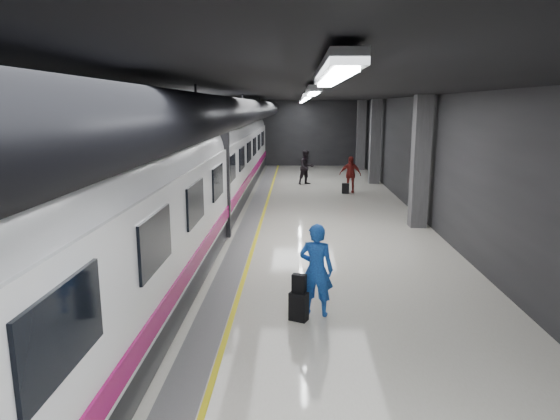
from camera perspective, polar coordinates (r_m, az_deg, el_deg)
ground at (r=15.68m, az=0.65°, el=-3.47°), size 40.00×40.00×0.00m
platform_hall at (r=16.10m, az=-0.28°, el=9.69°), size 10.02×40.02×4.51m
train at (r=15.67m, az=-11.31°, el=4.02°), size 3.05×38.00×4.05m
traveler_main at (r=10.00m, az=4.16°, el=-6.82°), size 0.77×0.58×1.89m
suitcase_main at (r=9.95m, az=2.15°, el=-10.96°), size 0.41×0.35×0.57m
shoulder_bag at (r=9.81m, az=2.19°, el=-8.37°), size 0.30×0.22×0.36m
traveler_far_a at (r=26.73m, az=3.03°, el=4.90°), size 1.12×1.05×1.84m
traveler_far_b at (r=24.47m, az=8.03°, el=4.06°), size 1.08×0.57×1.76m
suitcase_far at (r=24.18m, az=7.49°, el=2.47°), size 0.34×0.23×0.50m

